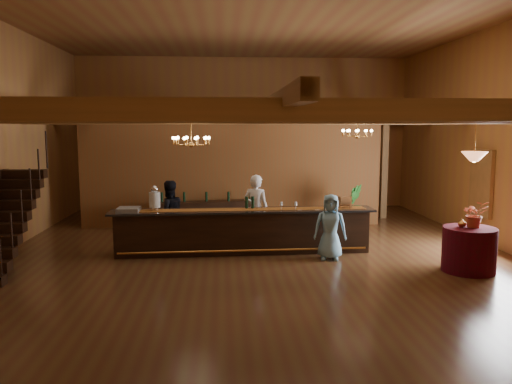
{
  "coord_description": "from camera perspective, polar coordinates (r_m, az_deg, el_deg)",
  "views": [
    {
      "loc": [
        -0.8,
        -11.48,
        3.0
      ],
      "look_at": [
        0.03,
        0.79,
        1.39
      ],
      "focal_mm": 35.0,
      "sensor_mm": 36.0,
      "label": 1
    }
  ],
  "objects": [
    {
      "name": "bartender",
      "position": [
        12.65,
        0.0,
        -2.06
      ],
      "size": [
        0.78,
        0.66,
        1.81
      ],
      "primitive_type": "imported",
      "rotation": [
        0.0,
        0.0,
        2.73
      ],
      "color": "white",
      "rests_on": "floor"
    },
    {
      "name": "glass_rack_tray",
      "position": [
        11.9,
        -14.35,
        -1.97
      ],
      "size": [
        0.5,
        0.5,
        0.1
      ],
      "primitive_type": "cube",
      "color": "gray",
      "rests_on": "tasting_bar"
    },
    {
      "name": "round_table",
      "position": [
        11.34,
        23.17,
        -6.07
      ],
      "size": [
        1.07,
        1.07,
        0.93
      ],
      "primitive_type": "cylinder",
      "color": "#4C0211",
      "rests_on": "floor"
    },
    {
      "name": "beam_grid",
      "position": [
        12.01,
        -0.08,
        8.62
      ],
      "size": [
        11.9,
        13.9,
        0.39
      ],
      "color": "#A16F3D",
      "rests_on": "wall_left"
    },
    {
      "name": "guest",
      "position": [
        11.45,
        8.48,
        -3.96
      ],
      "size": [
        0.81,
        0.61,
        1.5
      ],
      "primitive_type": "imported",
      "rotation": [
        0.0,
        0.0,
        -0.2
      ],
      "color": "#78AFCD",
      "rests_on": "floor"
    },
    {
      "name": "staff_second",
      "position": [
        12.62,
        -9.92,
        -2.49
      ],
      "size": [
        1.0,
        0.91,
        1.68
      ],
      "primitive_type": "imported",
      "rotation": [
        0.0,
        0.0,
        3.55
      ],
      "color": "black",
      "rests_on": "floor"
    },
    {
      "name": "chandelier_right",
      "position": [
        13.37,
        11.49,
        6.65
      ],
      "size": [
        0.8,
        0.8,
        0.51
      ],
      "color": "#CF893A",
      "rests_on": "beam_grid"
    },
    {
      "name": "beverage_dispenser",
      "position": [
        11.89,
        -11.51,
        -0.74
      ],
      "size": [
        0.26,
        0.26,
        0.6
      ],
      "color": "silver",
      "rests_on": "tasting_bar"
    },
    {
      "name": "support_posts",
      "position": [
        11.1,
        0.27,
        0.22
      ],
      "size": [
        9.2,
        10.2,
        3.2
      ],
      "color": "#A16F3D",
      "rests_on": "floor"
    },
    {
      "name": "wall_right",
      "position": [
        13.34,
        26.89,
        5.59
      ],
      "size": [
        0.1,
        14.0,
        5.5
      ],
      "primitive_type": "cube",
      "color": "#A87438",
      "rests_on": "floor"
    },
    {
      "name": "table_vase",
      "position": [
        11.23,
        22.5,
        -3.02
      ],
      "size": [
        0.14,
        0.14,
        0.28
      ],
      "primitive_type": "imported",
      "rotation": [
        0.0,
        0.0,
        -0.01
      ],
      "color": "#CF893A",
      "rests_on": "round_table"
    },
    {
      "name": "backroom_boxes",
      "position": [
        17.16,
        -2.16,
        -0.82
      ],
      "size": [
        4.1,
        0.6,
        1.1
      ],
      "color": "black",
      "rests_on": "floor"
    },
    {
      "name": "partition_wall",
      "position": [
        15.05,
        -2.73,
        1.93
      ],
      "size": [
        9.0,
        0.18,
        3.1
      ],
      "primitive_type": "cube",
      "color": "brown",
      "rests_on": "floor"
    },
    {
      "name": "window_right_back",
      "position": [
        14.26,
        24.39,
        0.96
      ],
      "size": [
        0.12,
        1.05,
        1.75
      ],
      "primitive_type": "cube",
      "color": "white",
      "rests_on": "wall_right"
    },
    {
      "name": "backbar_shelf",
      "position": [
        14.7,
        -5.66,
        -2.68
      ],
      "size": [
        3.01,
        0.92,
        0.84
      ],
      "primitive_type": "cube",
      "rotation": [
        0.0,
        0.0,
        0.16
      ],
      "color": "black",
      "rests_on": "floor"
    },
    {
      "name": "bar_bottle_1",
      "position": [
        11.96,
        -0.38,
        -1.21
      ],
      "size": [
        0.07,
        0.07,
        0.3
      ],
      "primitive_type": "cylinder",
      "color": "black",
      "rests_on": "tasting_bar"
    },
    {
      "name": "pendant_lamp",
      "position": [
        11.06,
        23.68,
        3.74
      ],
      "size": [
        0.52,
        0.52,
        0.9
      ],
      "color": "#CF893A",
      "rests_on": "beam_grid"
    },
    {
      "name": "table_flowers",
      "position": [
        11.25,
        23.73,
        -2.32
      ],
      "size": [
        0.54,
        0.48,
        0.56
      ],
      "primitive_type": "imported",
      "rotation": [
        0.0,
        0.0,
        -0.08
      ],
      "color": "#B94C2D",
      "rests_on": "round_table"
    },
    {
      "name": "bar_bottle_0",
      "position": [
        11.95,
        -1.08,
        -1.22
      ],
      "size": [
        0.07,
        0.07,
        0.3
      ],
      "primitive_type": "cylinder",
      "color": "black",
      "rests_on": "tasting_bar"
    },
    {
      "name": "wall_back",
      "position": [
        18.5,
        -1.42,
        6.69
      ],
      "size": [
        12.0,
        0.1,
        5.5
      ],
      "primitive_type": "cube",
      "color": "#A87438",
      "rests_on": "floor"
    },
    {
      "name": "ceiling",
      "position": [
        11.77,
        0.1,
        19.73
      ],
      "size": [
        14.0,
        14.0,
        0.0
      ],
      "primitive_type": "plane",
      "rotation": [
        3.14,
        0.0,
        0.0
      ],
      "color": "brown",
      "rests_on": "wall_back"
    },
    {
      "name": "wall_front",
      "position": [
        4.56,
        6.22,
        4.28
      ],
      "size": [
        12.0,
        0.1,
        5.5
      ],
      "primitive_type": "cube",
      "color": "#A87438",
      "rests_on": "floor"
    },
    {
      "name": "tasting_bar",
      "position": [
        11.94,
        -1.46,
        -4.47
      ],
      "size": [
        6.29,
        0.98,
        1.06
      ],
      "rotation": [
        0.0,
        0.0,
        0.03
      ],
      "color": "black",
      "rests_on": "floor"
    },
    {
      "name": "floor",
      "position": [
        11.89,
        0.09,
        -7.15
      ],
      "size": [
        14.0,
        14.0,
        0.0
      ],
      "primitive_type": "plane",
      "color": "#4C2B19",
      "rests_on": "ground"
    },
    {
      "name": "raffle_drum",
      "position": [
        12.19,
        10.08,
        -1.04
      ],
      "size": [
        0.34,
        0.24,
        0.3
      ],
      "color": "brown",
      "rests_on": "tasting_bar"
    },
    {
      "name": "chandelier_left",
      "position": [
        10.94,
        -7.42,
        5.86
      ],
      "size": [
        0.8,
        0.8,
        0.65
      ],
      "color": "#CF893A",
      "rests_on": "beam_grid"
    },
    {
      "name": "staircase",
      "position": [
        11.87,
        -26.93,
        -3.05
      ],
      "size": [
        1.0,
        2.8,
        2.0
      ],
      "color": "black",
      "rests_on": "floor"
    },
    {
      "name": "floor_plant",
      "position": [
        14.5,
        10.62,
        -1.82
      ],
      "size": [
        0.9,
        0.8,
        1.39
      ],
      "primitive_type": "imported",
      "rotation": [
        0.0,
        0.0,
        0.27
      ],
      "color": "#1A5018",
      "rests_on": "floor"
    }
  ]
}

